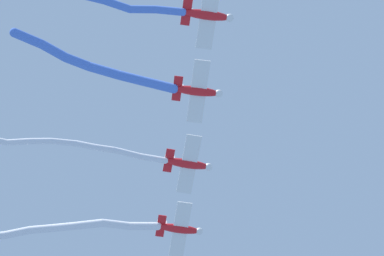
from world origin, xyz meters
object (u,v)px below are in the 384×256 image
(airplane_lead, at_px, (208,15))
(airplane_slot, at_px, (180,229))
(airplane_right_wing, at_px, (189,164))
(airplane_left_wing, at_px, (198,91))

(airplane_lead, xyz_separation_m, airplane_slot, (-17.75, 15.63, 0.30))
(airplane_right_wing, xyz_separation_m, airplane_slot, (-5.91, 5.21, 0.30))
(airplane_lead, height_order, airplane_right_wing, same)
(airplane_lead, xyz_separation_m, airplane_right_wing, (-11.83, 10.42, 0.00))
(airplane_lead, distance_m, airplane_slot, 23.65)
(airplane_right_wing, distance_m, airplane_slot, 7.89)
(airplane_lead, distance_m, airplane_left_wing, 7.89)
(airplane_lead, relative_size, airplane_slot, 0.99)
(airplane_right_wing, height_order, airplane_slot, airplane_slot)
(airplane_lead, height_order, airplane_slot, airplane_slot)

